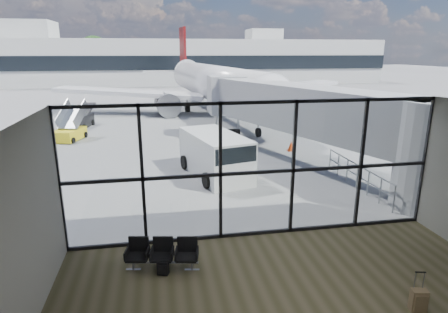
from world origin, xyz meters
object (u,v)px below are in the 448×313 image
object	(u,v)px
airliner	(211,83)
belt_loader	(80,120)
service_van	(216,155)
seating_row	(163,252)
suitcase	(419,300)
mobile_stairs	(69,133)
backpack	(163,268)

from	to	relation	value
airliner	belt_loader	distance (m)	14.15
airliner	service_van	size ratio (longest dim) A/B	6.89
seating_row	service_van	bearing A→B (deg)	81.13
airliner	suitcase	bearing A→B (deg)	-95.78
airliner	belt_loader	xyz separation A→B (m)	(-11.77, -7.54, -2.21)
service_van	belt_loader	distance (m)	16.63
suitcase	service_van	world-z (taller)	service_van
mobile_stairs	backpack	bearing A→B (deg)	-54.86
backpack	belt_loader	size ratio (longest dim) A/B	0.12
service_van	mobile_stairs	distance (m)	12.95
belt_loader	service_van	bearing A→B (deg)	-45.63
backpack	mobile_stairs	distance (m)	18.65
service_van	backpack	bearing A→B (deg)	-122.79
backpack	suitcase	size ratio (longest dim) A/B	0.46
belt_loader	backpack	bearing A→B (deg)	-62.53
airliner	mobile_stairs	xyz separation A→B (m)	(-11.68, -12.09, -2.28)
backpack	suitcase	xyz separation A→B (m)	(5.89, -2.60, 0.08)
backpack	belt_loader	distance (m)	23.04
seating_row	mobile_stairs	world-z (taller)	mobile_stairs
belt_loader	suitcase	bearing A→B (deg)	-52.06
seating_row	airliner	distance (m)	30.06
suitcase	mobile_stairs	bearing A→B (deg)	132.74
backpack	airliner	distance (m)	30.42
seating_row	mobile_stairs	size ratio (longest dim) A/B	0.62
service_van	belt_loader	bearing A→B (deg)	108.22
seating_row	backpack	distance (m)	0.45
service_van	airliner	bearing A→B (deg)	68.40
seating_row	belt_loader	size ratio (longest dim) A/B	0.52
suitcase	belt_loader	xyz separation A→B (m)	(-11.93, 24.83, 0.28)
suitcase	belt_loader	distance (m)	27.55
seating_row	backpack	size ratio (longest dim) A/B	4.48
suitcase	mobile_stairs	world-z (taller)	mobile_stairs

